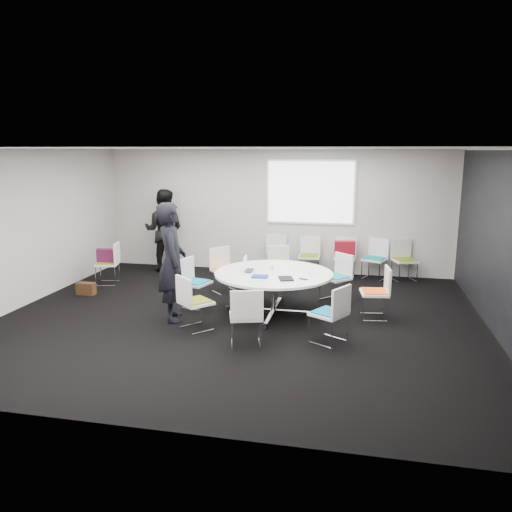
% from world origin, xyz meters
% --- Properties ---
extents(room_shell, '(8.08, 7.08, 2.88)m').
position_xyz_m(room_shell, '(0.09, 0.00, 1.40)').
color(room_shell, black).
rests_on(room_shell, ground).
extents(conference_table, '(2.02, 2.02, 0.73)m').
position_xyz_m(conference_table, '(0.51, 0.39, 0.51)').
color(conference_table, silver).
rests_on(conference_table, ground).
extents(projection_screen, '(1.90, 0.03, 1.35)m').
position_xyz_m(projection_screen, '(0.80, 3.46, 1.85)').
color(projection_screen, white).
rests_on(projection_screen, room_shell).
extents(chair_ring_a, '(0.50, 0.51, 0.88)m').
position_xyz_m(chair_ring_a, '(2.22, 0.49, 0.28)').
color(chair_ring_a, silver).
rests_on(chair_ring_a, ground).
extents(chair_ring_b, '(0.64, 0.64, 0.88)m').
position_xyz_m(chair_ring_b, '(1.53, 1.36, 0.28)').
color(chair_ring_b, silver).
rests_on(chair_ring_b, ground).
extents(chair_ring_c, '(0.60, 0.60, 0.88)m').
position_xyz_m(chair_ring_c, '(0.40, 1.86, 0.28)').
color(chair_ring_c, silver).
rests_on(chair_ring_c, ground).
extents(chair_ring_d, '(0.64, 0.64, 0.88)m').
position_xyz_m(chair_ring_d, '(-0.67, 1.50, 0.28)').
color(chair_ring_d, silver).
rests_on(chair_ring_d, ground).
extents(chair_ring_e, '(0.56, 0.57, 0.88)m').
position_xyz_m(chair_ring_e, '(-0.93, 0.46, 0.28)').
color(chair_ring_e, silver).
rests_on(chair_ring_e, ground).
extents(chair_ring_f, '(0.64, 0.64, 0.88)m').
position_xyz_m(chair_ring_f, '(-0.55, -0.65, 0.28)').
color(chair_ring_f, silver).
rests_on(chair_ring_f, ground).
extents(chair_ring_g, '(0.57, 0.56, 0.88)m').
position_xyz_m(chair_ring_g, '(0.38, -1.14, 0.28)').
color(chair_ring_g, silver).
rests_on(chair_ring_g, ground).
extents(chair_ring_h, '(0.62, 0.62, 0.88)m').
position_xyz_m(chair_ring_h, '(1.54, -0.77, 0.28)').
color(chair_ring_h, silver).
rests_on(chair_ring_h, ground).
extents(chair_back_a, '(0.57, 0.56, 0.88)m').
position_xyz_m(chair_back_a, '(0.11, 3.16, 0.28)').
color(chair_back_a, silver).
rests_on(chair_back_a, ground).
extents(chair_back_b, '(0.47, 0.46, 0.88)m').
position_xyz_m(chair_back_b, '(0.84, 3.17, 0.28)').
color(chair_back_b, silver).
rests_on(chair_back_b, ground).
extents(chair_back_c, '(0.48, 0.47, 0.88)m').
position_xyz_m(chair_back_c, '(1.62, 3.17, 0.28)').
color(chair_back_c, silver).
rests_on(chair_back_c, ground).
extents(chair_back_d, '(0.60, 0.59, 0.88)m').
position_xyz_m(chair_back_d, '(2.27, 3.16, 0.28)').
color(chair_back_d, silver).
rests_on(chair_back_d, ground).
extents(chair_back_e, '(0.59, 0.58, 0.88)m').
position_xyz_m(chair_back_e, '(2.89, 3.16, 0.28)').
color(chair_back_e, silver).
rests_on(chair_back_e, ground).
extents(chair_spare_left, '(0.55, 0.56, 0.88)m').
position_xyz_m(chair_spare_left, '(-3.22, 1.57, 0.28)').
color(chair_spare_left, silver).
rests_on(chair_spare_left, ground).
extents(chair_person_back, '(0.52, 0.51, 0.88)m').
position_xyz_m(chair_person_back, '(-2.53, 3.14, 0.28)').
color(chair_person_back, silver).
rests_on(chair_person_back, ground).
extents(person_main, '(0.71, 0.84, 1.96)m').
position_xyz_m(person_main, '(-1.07, -0.27, 0.98)').
color(person_main, black).
rests_on(person_main, ground).
extents(person_back, '(1.01, 0.83, 1.91)m').
position_xyz_m(person_back, '(-2.52, 2.97, 0.95)').
color(person_back, black).
rests_on(person_back, ground).
extents(laptop, '(0.20, 0.31, 0.02)m').
position_xyz_m(laptop, '(0.13, 0.38, 0.74)').
color(laptop, '#333338').
rests_on(laptop, conference_table).
extents(laptop_lid, '(0.04, 0.30, 0.22)m').
position_xyz_m(laptop_lid, '(-0.00, 0.45, 0.86)').
color(laptop_lid, silver).
rests_on(laptop_lid, conference_table).
extents(notebook_black, '(0.30, 0.35, 0.02)m').
position_xyz_m(notebook_black, '(0.78, -0.02, 0.74)').
color(notebook_black, black).
rests_on(notebook_black, conference_table).
extents(tablet_folio, '(0.27, 0.22, 0.03)m').
position_xyz_m(tablet_folio, '(0.35, 0.02, 0.74)').
color(tablet_folio, navy).
rests_on(tablet_folio, conference_table).
extents(papers_right, '(0.32, 0.24, 0.00)m').
position_xyz_m(papers_right, '(1.16, 0.60, 0.73)').
color(papers_right, white).
rests_on(papers_right, conference_table).
extents(papers_front, '(0.33, 0.26, 0.00)m').
position_xyz_m(papers_front, '(1.10, 0.36, 0.73)').
color(papers_front, white).
rests_on(papers_front, conference_table).
extents(cup, '(0.08, 0.08, 0.09)m').
position_xyz_m(cup, '(0.44, 0.56, 0.78)').
color(cup, white).
rests_on(cup, conference_table).
extents(phone, '(0.16, 0.11, 0.01)m').
position_xyz_m(phone, '(1.06, 0.03, 0.73)').
color(phone, black).
rests_on(phone, conference_table).
extents(maroon_bag, '(0.41, 0.17, 0.28)m').
position_xyz_m(maroon_bag, '(-3.24, 1.57, 0.62)').
color(maroon_bag, '#541637').
rests_on(maroon_bag, chair_spare_left).
extents(brown_bag, '(0.36, 0.17, 0.24)m').
position_xyz_m(brown_bag, '(-3.28, 0.76, 0.12)').
color(brown_bag, '#362011').
rests_on(brown_bag, ground).
extents(red_jacket, '(0.45, 0.20, 0.36)m').
position_xyz_m(red_jacket, '(1.62, 2.94, 0.70)').
color(red_jacket, '#A41425').
rests_on(red_jacket, chair_back_c).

